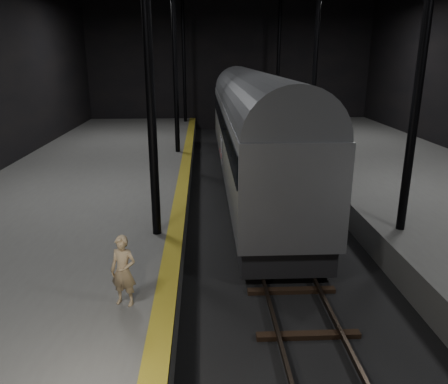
{
  "coord_description": "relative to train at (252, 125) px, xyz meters",
  "views": [
    {
      "loc": [
        -2.35,
        -16.47,
        6.19
      ],
      "look_at": [
        -1.7,
        -3.07,
        2.0
      ],
      "focal_mm": 35.0,
      "sensor_mm": 36.0,
      "label": 1
    }
  ],
  "objects": [
    {
      "name": "train",
      "position": [
        0.0,
        0.0,
        0.0
      ],
      "size": [
        3.04,
        20.29,
        5.42
      ],
      "color": "#999BA0",
      "rests_on": "ground"
    },
    {
      "name": "woman",
      "position": [
        -4.1,
        -12.24,
        -1.23
      ],
      "size": [
        0.67,
        0.53,
        1.59
      ],
      "primitive_type": "imported",
      "rotation": [
        0.0,
        0.0,
        -0.3
      ],
      "color": "tan",
      "rests_on": "platform_left"
    },
    {
      "name": "platform_left",
      "position": [
        -7.5,
        -4.27,
        -2.53
      ],
      "size": [
        9.0,
        43.8,
        1.0
      ],
      "primitive_type": "cube",
      "color": "#525250",
      "rests_on": "ground"
    },
    {
      "name": "platform_right",
      "position": [
        7.5,
        -4.27,
        -2.53
      ],
      "size": [
        9.0,
        43.8,
        1.0
      ],
      "primitive_type": "cube",
      "color": "#525250",
      "rests_on": "ground"
    },
    {
      "name": "ground",
      "position": [
        0.0,
        -4.27,
        -3.03
      ],
      "size": [
        44.0,
        44.0,
        0.0
      ],
      "primitive_type": "plane",
      "color": "black",
      "rests_on": "ground"
    },
    {
      "name": "tactile_strip",
      "position": [
        -3.25,
        -4.27,
        -2.02
      ],
      "size": [
        0.5,
        43.8,
        0.01
      ],
      "primitive_type": "cube",
      "color": "olive",
      "rests_on": "platform_left"
    },
    {
      "name": "track",
      "position": [
        0.0,
        -4.27,
        -2.96
      ],
      "size": [
        2.4,
        43.0,
        0.24
      ],
      "color": "#3F3328",
      "rests_on": "ground"
    }
  ]
}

